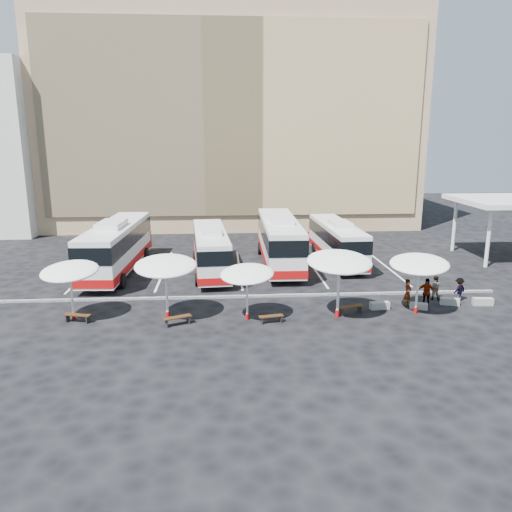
{
  "coord_description": "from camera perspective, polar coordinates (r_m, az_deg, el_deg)",
  "views": [
    {
      "loc": [
        -1.33,
        -30.85,
        10.37
      ],
      "look_at": [
        1.0,
        3.0,
        2.2
      ],
      "focal_mm": 35.0,
      "sensor_mm": 36.0,
      "label": 1
    }
  ],
  "objects": [
    {
      "name": "ground",
      "position": [
        32.57,
        -1.4,
        -5.03
      ],
      "size": [
        120.0,
        120.0,
        0.0
      ],
      "primitive_type": "plane",
      "color": "black",
      "rests_on": "ground"
    },
    {
      "name": "conc_bench_3",
      "position": [
        34.6,
        24.49,
        -4.76
      ],
      "size": [
        1.27,
        0.51,
        0.46
      ],
      "primitive_type": "cube",
      "rotation": [
        0.0,
        0.0,
        -0.08
      ],
      "color": "gray",
      "rests_on": "ground"
    },
    {
      "name": "curb_divider",
      "position": [
        33.02,
        -1.44,
        -4.63
      ],
      "size": [
        34.0,
        0.25,
        0.15
      ],
      "primitive_type": "cube",
      "color": "black",
      "rests_on": "ground"
    },
    {
      "name": "bus_3",
      "position": [
        42.51,
        9.2,
        1.79
      ],
      "size": [
        2.93,
        11.41,
        3.6
      ],
      "rotation": [
        0.0,
        0.0,
        0.03
      ],
      "color": "silver",
      "rests_on": "ground"
    },
    {
      "name": "bus_0",
      "position": [
        40.17,
        -15.62,
        1.21
      ],
      "size": [
        3.59,
        13.31,
        4.18
      ],
      "rotation": [
        0.0,
        0.0,
        -0.05
      ],
      "color": "silver",
      "rests_on": "ground"
    },
    {
      "name": "sunshade_4",
      "position": [
        30.8,
        18.16,
        -0.91
      ],
      "size": [
        4.52,
        4.54,
        3.58
      ],
      "rotation": [
        0.0,
        0.0,
        -0.41
      ],
      "color": "silver",
      "rests_on": "ground"
    },
    {
      "name": "conc_bench_1",
      "position": [
        32.4,
        18.08,
        -5.45
      ],
      "size": [
        1.12,
        0.69,
        0.4
      ],
      "primitive_type": "cube",
      "rotation": [
        0.0,
        0.0,
        -0.35
      ],
      "color": "gray",
      "rests_on": "ground"
    },
    {
      "name": "bay_lines",
      "position": [
        40.23,
        -1.91,
        -1.4
      ],
      "size": [
        24.15,
        12.0,
        0.01
      ],
      "color": "white",
      "rests_on": "ground"
    },
    {
      "name": "wood_bench_1",
      "position": [
        28.6,
        -8.99,
        -7.09
      ],
      "size": [
        1.64,
        1.03,
        0.49
      ],
      "rotation": [
        0.0,
        0.0,
        0.41
      ],
      "color": "black",
      "rests_on": "ground"
    },
    {
      "name": "conc_bench_0",
      "position": [
        31.73,
        13.95,
        -5.52
      ],
      "size": [
        1.23,
        0.5,
        0.45
      ],
      "primitive_type": "cube",
      "rotation": [
        0.0,
        0.0,
        0.08
      ],
      "color": "gray",
      "rests_on": "ground"
    },
    {
      "name": "passenger_1",
      "position": [
        34.39,
        19.77,
        -3.44
      ],
      "size": [
        0.94,
        0.85,
        1.59
      ],
      "primitive_type": "imported",
      "rotation": [
        0.0,
        0.0,
        2.76
      ],
      "color": "black",
      "rests_on": "ground"
    },
    {
      "name": "passenger_2",
      "position": [
        32.77,
        18.88,
        -3.97
      ],
      "size": [
        1.16,
        0.95,
        1.84
      ],
      "primitive_type": "imported",
      "rotation": [
        0.0,
        0.0,
        -0.55
      ],
      "color": "black",
      "rests_on": "ground"
    },
    {
      "name": "sunshade_3",
      "position": [
        28.98,
        9.51,
        -0.69
      ],
      "size": [
        3.84,
        3.89,
        3.93
      ],
      "rotation": [
        0.0,
        0.0,
        0.03
      ],
      "color": "silver",
      "rests_on": "ground"
    },
    {
      "name": "bus_2",
      "position": [
        40.95,
        2.71,
        1.94
      ],
      "size": [
        3.27,
        13.28,
        4.2
      ],
      "rotation": [
        0.0,
        0.0,
        -0.02
      ],
      "color": "silver",
      "rests_on": "ground"
    },
    {
      "name": "bus_1",
      "position": [
        38.99,
        -5.21,
        0.85
      ],
      "size": [
        3.25,
        11.52,
        3.61
      ],
      "rotation": [
        0.0,
        0.0,
        0.07
      ],
      "color": "silver",
      "rests_on": "ground"
    },
    {
      "name": "wood_bench_3",
      "position": [
        30.44,
        10.76,
        -5.86
      ],
      "size": [
        1.7,
        0.98,
        0.5
      ],
      "rotation": [
        0.0,
        0.0,
        0.35
      ],
      "color": "black",
      "rests_on": "ground"
    },
    {
      "name": "conc_bench_2",
      "position": [
        33.84,
        21.26,
        -4.87
      ],
      "size": [
        1.22,
        0.73,
        0.43
      ],
      "primitive_type": "cube",
      "rotation": [
        0.0,
        0.0,
        -0.32
      ],
      "color": "gray",
      "rests_on": "ground"
    },
    {
      "name": "wood_bench_2",
      "position": [
        28.59,
        1.74,
        -7.02
      ],
      "size": [
        1.45,
        0.65,
        0.43
      ],
      "rotation": [
        0.0,
        0.0,
        0.2
      ],
      "color": "black",
      "rests_on": "ground"
    },
    {
      "name": "wood_bench_0",
      "position": [
        30.43,
        -19.73,
        -6.48
      ],
      "size": [
        1.61,
        0.76,
        0.48
      ],
      "rotation": [
        0.0,
        0.0,
        -0.23
      ],
      "color": "black",
      "rests_on": "ground"
    },
    {
      "name": "passenger_0",
      "position": [
        32.46,
        16.96,
        -4.06
      ],
      "size": [
        0.76,
        0.75,
        1.77
      ],
      "primitive_type": "imported",
      "rotation": [
        0.0,
        0.0,
        0.74
      ],
      "color": "black",
      "rests_on": "ground"
    },
    {
      "name": "sandstone_building",
      "position": [
        62.77,
        -2.83,
        15.58
      ],
      "size": [
        42.0,
        18.25,
        29.6
      ],
      "color": "tan",
      "rests_on": "ground"
    },
    {
      "name": "sunshade_1",
      "position": [
        28.87,
        -10.3,
        -1.14
      ],
      "size": [
        3.75,
        3.79,
        3.72
      ],
      "rotation": [
        0.0,
        0.0,
        0.06
      ],
      "color": "silver",
      "rests_on": "ground"
    },
    {
      "name": "sunshade_0",
      "position": [
        30.29,
        -20.52,
        -1.65
      ],
      "size": [
        3.82,
        3.86,
        3.39
      ],
      "rotation": [
        0.0,
        0.0,
        -0.2
      ],
      "color": "silver",
      "rests_on": "ground"
    },
    {
      "name": "passenger_3",
      "position": [
        34.65,
        22.18,
        -3.58
      ],
      "size": [
        1.15,
        0.95,
        1.54
      ],
      "primitive_type": "imported",
      "rotation": [
        0.0,
        0.0,
        3.6
      ],
      "color": "black",
      "rests_on": "ground"
    },
    {
      "name": "sunshade_2",
      "position": [
        28.35,
        -1.03,
        -2.09
      ],
      "size": [
        4.0,
        4.02,
        3.22
      ],
      "rotation": [
        0.0,
        0.0,
        -0.38
      ],
      "color": "silver",
      "rests_on": "ground"
    }
  ]
}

